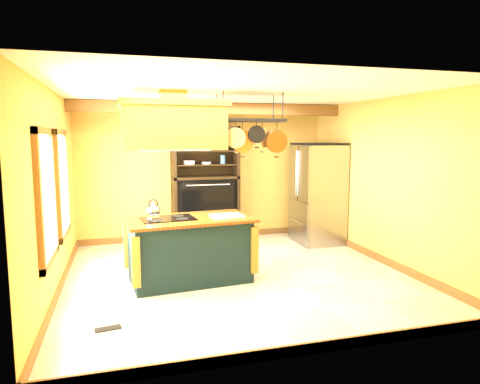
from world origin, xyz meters
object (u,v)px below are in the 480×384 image
pot_rack (250,129)px  range_hood (173,124)px  hutch (205,197)px  refrigerator (317,195)px  kitchen_island (189,249)px

pot_rack → range_hood: bearing=180.0°
range_hood → hutch: (0.87, 2.29, -1.37)m
refrigerator → hutch: size_ratio=0.84×
pot_rack → hutch: 2.65m
range_hood → refrigerator: bearing=28.5°
pot_rack → refrigerator: (1.88, 1.63, -1.25)m
pot_rack → hutch: pot_rack is taller
kitchen_island → hutch: (0.68, 2.29, 0.41)m
range_hood → refrigerator: range_hood is taller
pot_rack → refrigerator: 2.78m
range_hood → refrigerator: 3.65m
range_hood → kitchen_island: bearing=0.2°
refrigerator → pot_rack: bearing=-139.1°
kitchen_island → refrigerator: refrigerator is taller
pot_rack → hutch: (-0.24, 2.29, -1.30)m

